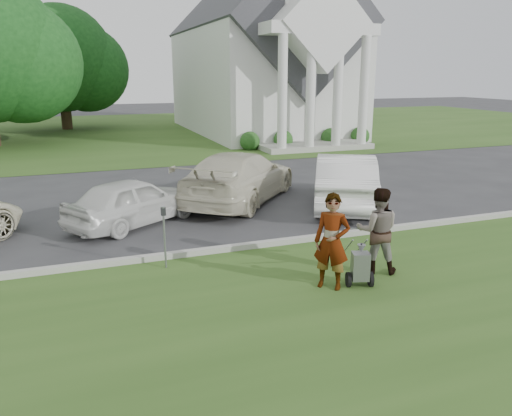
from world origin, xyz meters
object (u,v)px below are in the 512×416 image
church (262,45)px  parking_meter_near (164,230)px  tree_back (61,64)px  person_left (332,242)px  person_right (377,231)px  car_d (345,180)px  car_b (133,201)px  striping_cart (360,267)px  car_c (239,177)px

church → parking_meter_near: size_ratio=17.16×
tree_back → parking_meter_near: size_ratio=6.84×
person_left → person_right: 1.36m
parking_meter_near → car_d: 7.18m
person_left → car_b: size_ratio=0.48×
parking_meter_near → person_right: bearing=-22.6°
tree_back → striping_cart: tree_back is taller
tree_back → parking_meter_near: bearing=-86.1°
tree_back → parking_meter_near: 30.29m
church → tree_back: bearing=152.2°
tree_back → person_right: 32.55m
person_right → car_d: (2.16, 5.11, -0.08)m
church → parking_meter_near: (-10.96, -23.11, -5.05)m
car_c → car_b: bearing=62.3°
person_right → car_c: size_ratio=0.32×
church → parking_meter_near: 26.07m
car_c → car_d: (3.00, -1.65, 0.01)m
church → striping_cart: church is taller
striping_cart → person_left: bearing=-175.9°
car_b → car_d: car_d is taller
church → car_c: 20.29m
striping_cart → car_c: size_ratio=0.19×
striping_cart → car_c: 7.30m
person_left → person_right: person_left is taller
parking_meter_near → car_d: (6.35, 3.36, -0.05)m
person_left → parking_meter_near: (-2.89, 2.14, -0.07)m
person_left → car_c: bearing=127.9°
person_left → parking_meter_near: bearing=-175.0°
tree_back → person_left: bearing=-81.3°
car_d → person_left: bearing=86.3°
tree_back → person_left: 32.72m
parking_meter_near → car_c: 6.02m
striping_cart → car_b: bearing=139.9°
car_d → car_b: bearing=26.6°
striping_cart → parking_meter_near: bearing=164.1°
parking_meter_near → tree_back: bearing=93.9°
church → tree_back: size_ratio=2.51×
striping_cart → car_d: bearing=80.4°
parking_meter_near → car_b: 3.59m
parking_meter_near → car_b: (-0.26, 3.57, -0.21)m
church → striping_cart: size_ratio=21.76×
striping_cart → church: bearing=90.9°
person_right → car_b: size_ratio=0.47×
person_left → parking_meter_near: 3.60m
striping_cart → person_left: (-0.58, 0.14, 0.54)m
car_c → person_left: bearing=126.9°
striping_cart → car_b: size_ratio=0.28×
church → parking_meter_near: bearing=-115.4°
car_c → striping_cart: bearing=131.6°
church → tree_back: (-13.01, 6.87, -1.21)m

